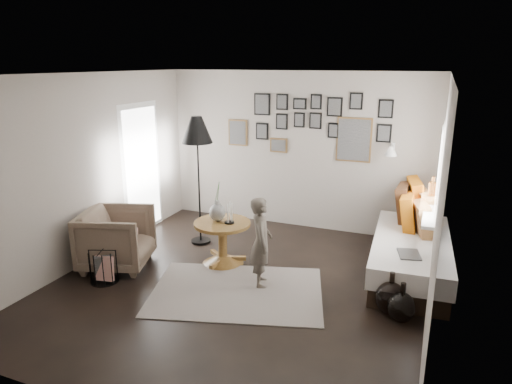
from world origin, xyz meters
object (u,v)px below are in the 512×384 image
at_px(daybed, 412,247).
at_px(demijohn_large, 390,298).
at_px(vase, 217,209).
at_px(demijohn_small, 401,307).
at_px(pedestal_table, 223,244).
at_px(magazine_basket, 104,266).
at_px(armchair, 117,239).
at_px(child, 261,242).
at_px(floor_lamp, 197,135).

xyz_separation_m(daybed, demijohn_large, (-0.13, -1.23, -0.15)).
xyz_separation_m(vase, demijohn_small, (2.54, -0.64, -0.61)).
distance_m(pedestal_table, magazine_basket, 1.59).
xyz_separation_m(armchair, magazine_basket, (0.13, -0.45, -0.19)).
relative_size(vase, child, 0.48).
relative_size(pedestal_table, child, 0.68).
bearing_deg(child, daybed, -81.27).
distance_m(daybed, armchair, 4.00).
bearing_deg(magazine_basket, daybed, 26.31).
distance_m(demijohn_large, child, 1.65).
height_order(armchair, child, child).
bearing_deg(floor_lamp, daybed, 2.68).
xyz_separation_m(armchair, floor_lamp, (0.63, 1.20, 1.29)).
distance_m(daybed, demijohn_small, 1.36).
bearing_deg(vase, armchair, -152.28).
relative_size(magazine_basket, demijohn_large, 0.88).
bearing_deg(vase, floor_lamp, 136.52).
bearing_deg(floor_lamp, vase, -43.48).
distance_m(magazine_basket, child, 2.05).
distance_m(floor_lamp, child, 2.03).
relative_size(daybed, child, 2.01).
relative_size(armchair, floor_lamp, 0.45).
bearing_deg(pedestal_table, vase, 165.96).
xyz_separation_m(demijohn_small, child, (-1.73, 0.24, 0.40)).
xyz_separation_m(daybed, magazine_basket, (-3.63, -1.80, -0.13)).
bearing_deg(vase, magazine_basket, -135.14).
bearing_deg(pedestal_table, demijohn_large, -12.22).
bearing_deg(pedestal_table, demijohn_small, -14.25).
bearing_deg(daybed, child, -150.28).
height_order(floor_lamp, demijohn_small, floor_lamp).
height_order(armchair, magazine_basket, armchair).
bearing_deg(armchair, floor_lamp, -46.09).
bearing_deg(child, vase, 39.24).
relative_size(daybed, floor_lamp, 1.18).
bearing_deg(demijohn_small, floor_lamp, 158.94).
relative_size(pedestal_table, magazine_basket, 1.76).
distance_m(vase, magazine_basket, 1.65).
relative_size(vase, armchair, 0.62).
distance_m(floor_lamp, demijohn_large, 3.52).
relative_size(demijohn_large, demijohn_small, 1.10).
xyz_separation_m(floor_lamp, child, (1.40, -0.97, -1.12)).
height_order(vase, daybed, vase).
xyz_separation_m(floor_lamp, magazine_basket, (-0.50, -1.65, -1.48)).
distance_m(daybed, demijohn_large, 1.25).
height_order(vase, floor_lamp, floor_lamp).
bearing_deg(magazine_basket, floor_lamp, 73.00).
relative_size(vase, daybed, 0.24).
bearing_deg(magazine_basket, demijohn_small, 7.00).
relative_size(pedestal_table, demijohn_small, 1.69).
bearing_deg(floor_lamp, armchair, -117.71).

